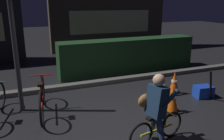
# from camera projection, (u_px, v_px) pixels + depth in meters

# --- Properties ---
(ground_plane) EXTENTS (40.00, 40.00, 0.00)m
(ground_plane) POSITION_uv_depth(u_px,v_px,m) (114.00, 121.00, 4.79)
(ground_plane) COLOR black
(sidewalk_curb) EXTENTS (12.00, 0.24, 0.12)m
(sidewalk_curb) POSITION_uv_depth(u_px,v_px,m) (85.00, 84.00, 6.74)
(sidewalk_curb) COLOR #56544F
(sidewalk_curb) RESTS_ON ground
(hedge_row) EXTENTS (4.80, 0.70, 1.14)m
(hedge_row) POSITION_uv_depth(u_px,v_px,m) (128.00, 55.00, 8.04)
(hedge_row) COLOR #19381C
(hedge_row) RESTS_ON ground
(storefront_right) EXTENTS (5.94, 0.54, 4.92)m
(storefront_right) POSITION_uv_depth(u_px,v_px,m) (109.00, 0.00, 11.48)
(storefront_right) COLOR #42382D
(storefront_right) RESTS_ON ground
(street_post) EXTENTS (0.10, 0.10, 2.53)m
(street_post) POSITION_uv_depth(u_px,v_px,m) (16.00, 55.00, 4.89)
(street_post) COLOR #2D2D33
(street_post) RESTS_ON ground
(parked_bike_center_left) EXTENTS (0.46, 1.74, 0.80)m
(parked_bike_center_left) POSITION_uv_depth(u_px,v_px,m) (42.00, 98.00, 4.99)
(parked_bike_center_left) COLOR black
(parked_bike_center_left) RESTS_ON ground
(traffic_cone_near) EXTENTS (0.36, 0.36, 0.62)m
(traffic_cone_near) POSITION_uv_depth(u_px,v_px,m) (172.00, 99.00, 5.10)
(traffic_cone_near) COLOR black
(traffic_cone_near) RESTS_ON ground
(traffic_cone_far) EXTENTS (0.36, 0.36, 0.61)m
(traffic_cone_far) POSITION_uv_depth(u_px,v_px,m) (174.00, 83.00, 6.13)
(traffic_cone_far) COLOR black
(traffic_cone_far) RESTS_ON ground
(blue_crate) EXTENTS (0.48, 0.38, 0.30)m
(blue_crate) POSITION_uv_depth(u_px,v_px,m) (203.00, 92.00, 5.94)
(blue_crate) COLOR #193DB7
(blue_crate) RESTS_ON ground
(cyclist) EXTENTS (1.18, 0.50, 1.25)m
(cyclist) POSITION_uv_depth(u_px,v_px,m) (156.00, 109.00, 3.89)
(cyclist) COLOR black
(cyclist) RESTS_ON ground
(closed_umbrella) EXTENTS (0.33, 0.22, 0.81)m
(closed_umbrella) POSITION_uv_depth(u_px,v_px,m) (211.00, 85.00, 5.63)
(closed_umbrella) COLOR black
(closed_umbrella) RESTS_ON ground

